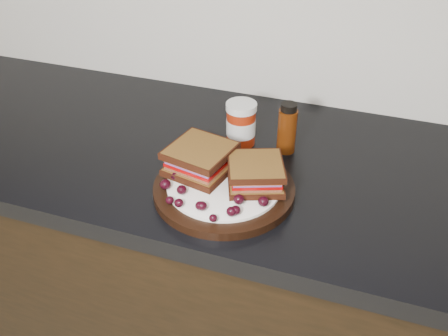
# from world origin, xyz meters

# --- Properties ---
(base_cabinets) EXTENTS (3.96, 0.58, 0.86)m
(base_cabinets) POSITION_xyz_m (0.00, 1.70, 0.43)
(base_cabinets) COLOR black
(base_cabinets) RESTS_ON ground_plane
(countertop) EXTENTS (3.98, 0.60, 0.04)m
(countertop) POSITION_xyz_m (0.00, 1.70, 0.88)
(countertop) COLOR black
(countertop) RESTS_ON base_cabinets
(plate) EXTENTS (0.28, 0.28, 0.02)m
(plate) POSITION_xyz_m (0.10, 1.57, 0.91)
(plate) COLOR black
(plate) RESTS_ON countertop
(sandwich_left) EXTENTS (0.14, 0.14, 0.05)m
(sandwich_left) POSITION_xyz_m (0.04, 1.60, 0.95)
(sandwich_left) COLOR brown
(sandwich_left) RESTS_ON plate
(sandwich_right) EXTENTS (0.14, 0.14, 0.05)m
(sandwich_right) POSITION_xyz_m (0.16, 1.59, 0.95)
(sandwich_right) COLOR brown
(sandwich_right) RESTS_ON plate
(grape_0) EXTENTS (0.02, 0.02, 0.02)m
(grape_0) POSITION_xyz_m (0.00, 1.52, 0.93)
(grape_0) COLOR black
(grape_0) RESTS_ON plate
(grape_1) EXTENTS (0.02, 0.02, 0.02)m
(grape_1) POSITION_xyz_m (0.04, 1.51, 0.93)
(grape_1) COLOR black
(grape_1) RESTS_ON plate
(grape_2) EXTENTS (0.02, 0.02, 0.01)m
(grape_2) POSITION_xyz_m (0.03, 1.48, 0.93)
(grape_2) COLOR black
(grape_2) RESTS_ON plate
(grape_3) EXTENTS (0.02, 0.02, 0.02)m
(grape_3) POSITION_xyz_m (0.05, 1.47, 0.93)
(grape_3) COLOR black
(grape_3) RESTS_ON plate
(grape_4) EXTENTS (0.02, 0.02, 0.02)m
(grape_4) POSITION_xyz_m (0.09, 1.48, 0.93)
(grape_4) COLOR black
(grape_4) RESTS_ON plate
(grape_5) EXTENTS (0.02, 0.02, 0.02)m
(grape_5) POSITION_xyz_m (0.09, 1.48, 0.93)
(grape_5) COLOR black
(grape_5) RESTS_ON plate
(grape_6) EXTENTS (0.02, 0.02, 0.01)m
(grape_6) POSITION_xyz_m (0.12, 1.46, 0.93)
(grape_6) COLOR black
(grape_6) RESTS_ON plate
(grape_7) EXTENTS (0.02, 0.02, 0.02)m
(grape_7) POSITION_xyz_m (0.15, 1.48, 0.93)
(grape_7) COLOR black
(grape_7) RESTS_ON plate
(grape_8) EXTENTS (0.02, 0.02, 0.02)m
(grape_8) POSITION_xyz_m (0.15, 1.49, 0.93)
(grape_8) COLOR black
(grape_8) RESTS_ON plate
(grape_9) EXTENTS (0.02, 0.02, 0.02)m
(grape_9) POSITION_xyz_m (0.15, 1.52, 0.93)
(grape_9) COLOR black
(grape_9) RESTS_ON plate
(grape_10) EXTENTS (0.02, 0.02, 0.02)m
(grape_10) POSITION_xyz_m (0.19, 1.53, 0.93)
(grape_10) COLOR black
(grape_10) RESTS_ON plate
(grape_11) EXTENTS (0.02, 0.02, 0.02)m
(grape_11) POSITION_xyz_m (0.18, 1.55, 0.93)
(grape_11) COLOR black
(grape_11) RESTS_ON plate
(grape_12) EXTENTS (0.02, 0.02, 0.02)m
(grape_12) POSITION_xyz_m (0.18, 1.57, 0.93)
(grape_12) COLOR black
(grape_12) RESTS_ON plate
(grape_13) EXTENTS (0.02, 0.02, 0.02)m
(grape_13) POSITION_xyz_m (0.19, 1.60, 0.93)
(grape_13) COLOR black
(grape_13) RESTS_ON plate
(grape_14) EXTENTS (0.02, 0.02, 0.02)m
(grape_14) POSITION_xyz_m (0.16, 1.61, 0.93)
(grape_14) COLOR black
(grape_14) RESTS_ON plate
(grape_15) EXTENTS (0.02, 0.02, 0.02)m
(grape_15) POSITION_xyz_m (0.07, 1.61, 0.93)
(grape_15) COLOR black
(grape_15) RESTS_ON plate
(grape_16) EXTENTS (0.02, 0.02, 0.02)m
(grape_16) POSITION_xyz_m (0.03, 1.61, 0.93)
(grape_16) COLOR black
(grape_16) RESTS_ON plate
(grape_17) EXTENTS (0.02, 0.02, 0.02)m
(grape_17) POSITION_xyz_m (0.04, 1.59, 0.93)
(grape_17) COLOR black
(grape_17) RESTS_ON plate
(grape_18) EXTENTS (0.02, 0.02, 0.02)m
(grape_18) POSITION_xyz_m (0.01, 1.56, 0.93)
(grape_18) COLOR black
(grape_18) RESTS_ON plate
(grape_19) EXTENTS (0.02, 0.02, 0.02)m
(grape_19) POSITION_xyz_m (0.01, 1.55, 0.93)
(grape_19) COLOR black
(grape_19) RESTS_ON plate
(grape_20) EXTENTS (0.02, 0.02, 0.01)m
(grape_20) POSITION_xyz_m (0.07, 1.60, 0.93)
(grape_20) COLOR black
(grape_20) RESTS_ON plate
(grape_21) EXTENTS (0.02, 0.02, 0.02)m
(grape_21) POSITION_xyz_m (0.05, 1.58, 0.93)
(grape_21) COLOR black
(grape_21) RESTS_ON plate
(grape_22) EXTENTS (0.02, 0.02, 0.01)m
(grape_22) POSITION_xyz_m (0.04, 1.57, 0.93)
(grape_22) COLOR black
(grape_22) RESTS_ON plate
(condiment_jar) EXTENTS (0.08, 0.08, 0.10)m
(condiment_jar) POSITION_xyz_m (0.08, 1.76, 0.95)
(condiment_jar) COLOR maroon
(condiment_jar) RESTS_ON countertop
(oil_bottle) EXTENTS (0.05, 0.05, 0.12)m
(oil_bottle) POSITION_xyz_m (0.18, 1.76, 0.96)
(oil_bottle) COLOR #451C06
(oil_bottle) RESTS_ON countertop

